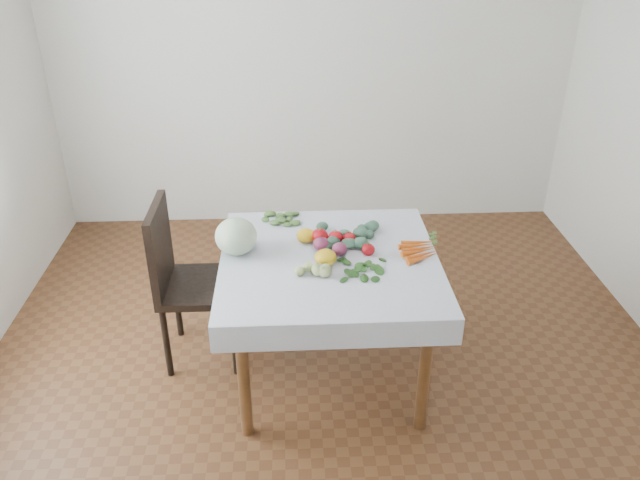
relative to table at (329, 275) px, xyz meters
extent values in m
plane|color=brown|center=(0.00, 0.00, -0.65)|extent=(4.00, 4.00, 0.00)
cube|color=silver|center=(0.00, 2.00, 0.70)|extent=(4.00, 0.04, 2.70)
cube|color=brown|center=(0.00, 0.00, 0.08)|extent=(1.00, 1.00, 0.04)
cylinder|color=brown|center=(-0.44, -0.44, -0.30)|extent=(0.06, 0.06, 0.71)
cylinder|color=brown|center=(0.44, -0.44, -0.30)|extent=(0.06, 0.06, 0.71)
cylinder|color=brown|center=(-0.44, 0.44, -0.30)|extent=(0.06, 0.06, 0.71)
cylinder|color=brown|center=(0.44, 0.44, -0.30)|extent=(0.06, 0.06, 0.71)
cube|color=white|center=(0.00, 0.00, 0.10)|extent=(1.12, 1.12, 0.01)
cube|color=black|center=(-0.71, 0.21, -0.18)|extent=(0.44, 0.44, 0.04)
cube|color=black|center=(-0.91, 0.22, 0.08)|extent=(0.05, 0.44, 0.48)
cylinder|color=black|center=(-0.90, 0.03, -0.43)|extent=(0.04, 0.04, 0.45)
cylinder|color=black|center=(-0.52, 0.02, -0.43)|extent=(0.04, 0.04, 0.45)
cylinder|color=black|center=(-0.90, 0.40, -0.43)|extent=(0.04, 0.04, 0.45)
cylinder|color=black|center=(-0.52, 0.40, -0.43)|extent=(0.04, 0.04, 0.45)
ellipsoid|color=silver|center=(-0.48, 0.08, 0.20)|extent=(0.25, 0.25, 0.20)
ellipsoid|color=#AF0B13|center=(-0.04, 0.17, 0.14)|extent=(0.11, 0.11, 0.08)
ellipsoid|color=#AF0B13|center=(0.20, 0.03, 0.13)|extent=(0.08, 0.08, 0.06)
ellipsoid|color=#AF0B13|center=(0.12, 0.16, 0.13)|extent=(0.09, 0.09, 0.06)
ellipsoid|color=#AF0B13|center=(0.04, 0.17, 0.14)|extent=(0.10, 0.10, 0.07)
ellipsoid|color=yellow|center=(-0.12, 0.19, 0.14)|extent=(0.13, 0.13, 0.07)
ellipsoid|color=yellow|center=(-0.02, -0.05, 0.14)|extent=(0.15, 0.15, 0.08)
ellipsoid|color=maroon|center=(0.05, 0.03, 0.14)|extent=(0.09, 0.09, 0.07)
ellipsoid|color=maroon|center=(-0.04, 0.09, 0.14)|extent=(0.10, 0.10, 0.07)
ellipsoid|color=tan|center=(-0.08, -0.17, 0.13)|extent=(0.06, 0.06, 0.05)
ellipsoid|color=tan|center=(-0.11, -0.16, 0.13)|extent=(0.06, 0.06, 0.05)
ellipsoid|color=tan|center=(-0.10, -0.19, 0.13)|extent=(0.06, 0.06, 0.05)
ellipsoid|color=tan|center=(-0.06, -0.15, 0.13)|extent=(0.06, 0.06, 0.05)
ellipsoid|color=tan|center=(-0.15, -0.17, 0.13)|extent=(0.06, 0.06, 0.05)
ellipsoid|color=tan|center=(-0.05, -0.20, 0.13)|extent=(0.06, 0.06, 0.05)
ellipsoid|color=tan|center=(-0.09, -0.12, 0.13)|extent=(0.06, 0.06, 0.05)
cone|color=#E35719|center=(0.48, 0.12, 0.12)|extent=(0.20, 0.04, 0.03)
cone|color=#E35719|center=(0.48, 0.09, 0.12)|extent=(0.20, 0.06, 0.03)
cone|color=#E35719|center=(0.48, 0.06, 0.12)|extent=(0.20, 0.08, 0.03)
cone|color=#E35719|center=(0.48, 0.02, 0.12)|extent=(0.20, 0.09, 0.03)
cone|color=#E35719|center=(0.48, -0.01, 0.12)|extent=(0.20, 0.11, 0.03)
cone|color=#E35719|center=(0.48, -0.04, 0.12)|extent=(0.19, 0.12, 0.03)
ellipsoid|color=#395E45|center=(0.14, 0.22, 0.13)|extent=(0.07, 0.07, 0.05)
ellipsoid|color=#395E45|center=(0.09, 0.23, 0.13)|extent=(0.07, 0.07, 0.05)
ellipsoid|color=#395E45|center=(0.13, 0.18, 0.13)|extent=(0.07, 0.07, 0.05)
ellipsoid|color=#395E45|center=(0.15, 0.26, 0.13)|extent=(0.07, 0.07, 0.05)
ellipsoid|color=#395E45|center=(0.05, 0.20, 0.13)|extent=(0.07, 0.07, 0.05)
ellipsoid|color=#395E45|center=(0.20, 0.19, 0.13)|extent=(0.07, 0.07, 0.05)
ellipsoid|color=#395E45|center=(0.08, 0.29, 0.13)|extent=(0.07, 0.07, 0.05)
ellipsoid|color=#395E45|center=(0.08, 0.13, 0.13)|extent=(0.07, 0.07, 0.05)
ellipsoid|color=#395E45|center=(0.23, 0.27, 0.13)|extent=(0.07, 0.07, 0.05)
ellipsoid|color=#395E45|center=(-0.02, 0.25, 0.13)|extent=(0.07, 0.07, 0.05)
ellipsoid|color=#395E45|center=(0.20, 0.11, 0.13)|extent=(0.07, 0.07, 0.05)
ellipsoid|color=#395E45|center=(0.15, 0.35, 0.13)|extent=(0.07, 0.07, 0.05)
ellipsoid|color=#265219|center=(0.17, -0.13, 0.11)|extent=(0.06, 0.04, 0.01)
ellipsoid|color=#265219|center=(0.13, -0.11, 0.11)|extent=(0.06, 0.04, 0.01)
ellipsoid|color=#265219|center=(0.15, -0.15, 0.11)|extent=(0.06, 0.04, 0.01)
ellipsoid|color=#265219|center=(0.18, -0.11, 0.11)|extent=(0.06, 0.04, 0.01)
ellipsoid|color=#265219|center=(0.10, -0.13, 0.11)|extent=(0.06, 0.04, 0.01)
ellipsoid|color=#265219|center=(0.19, -0.16, 0.11)|extent=(0.06, 0.04, 0.01)
ellipsoid|color=#265219|center=(0.14, -0.08, 0.11)|extent=(0.06, 0.04, 0.01)
ellipsoid|color=#265219|center=(0.11, -0.17, 0.11)|extent=(0.06, 0.04, 0.01)
ellipsoid|color=#265219|center=(0.22, -0.12, 0.11)|extent=(0.06, 0.04, 0.01)
ellipsoid|color=#265219|center=(0.08, -0.09, 0.11)|extent=(0.06, 0.04, 0.01)
ellipsoid|color=#265219|center=(0.17, -0.19, 0.11)|extent=(0.06, 0.04, 0.01)
ellipsoid|color=#265219|center=(0.19, -0.06, 0.11)|extent=(0.06, 0.04, 0.01)
ellipsoid|color=#265219|center=(0.06, -0.15, 0.11)|extent=(0.06, 0.04, 0.01)
ellipsoid|color=#265219|center=(0.24, -0.16, 0.11)|extent=(0.06, 0.04, 0.01)
ellipsoid|color=#265219|center=(0.10, -0.04, 0.11)|extent=(0.06, 0.04, 0.01)
ellipsoid|color=#265219|center=(0.11, -0.22, 0.11)|extent=(0.06, 0.04, 0.01)
ellipsoid|color=#265219|center=(0.25, -0.08, 0.11)|extent=(0.06, 0.04, 0.01)
ellipsoid|color=#265219|center=(0.02, -0.10, 0.11)|extent=(0.06, 0.04, 0.01)
ellipsoid|color=#537A38|center=(-0.24, 0.45, 0.11)|extent=(0.05, 0.05, 0.02)
ellipsoid|color=#537A38|center=(-0.28, 0.46, 0.11)|extent=(0.05, 0.05, 0.02)
ellipsoid|color=#537A38|center=(-0.25, 0.43, 0.11)|extent=(0.05, 0.05, 0.02)
ellipsoid|color=#537A38|center=(-0.24, 0.48, 0.11)|extent=(0.05, 0.05, 0.02)
ellipsoid|color=#537A38|center=(-0.30, 0.44, 0.11)|extent=(0.05, 0.05, 0.02)
ellipsoid|color=#537A38|center=(-0.21, 0.43, 0.11)|extent=(0.05, 0.05, 0.02)
ellipsoid|color=#537A38|center=(-0.28, 0.50, 0.11)|extent=(0.05, 0.05, 0.02)
ellipsoid|color=#537A38|center=(-0.28, 0.40, 0.11)|extent=(0.05, 0.05, 0.02)
ellipsoid|color=#537A38|center=(-0.19, 0.48, 0.11)|extent=(0.05, 0.05, 0.02)
ellipsoid|color=#537A38|center=(-0.34, 0.47, 0.11)|extent=(0.05, 0.05, 0.02)
ellipsoid|color=#537A38|center=(-0.21, 0.39, 0.11)|extent=(0.05, 0.05, 0.02)
ellipsoid|color=#537A38|center=(-0.24, 0.53, 0.11)|extent=(0.05, 0.05, 0.02)
ellipsoid|color=#537A38|center=(-0.34, 0.40, 0.11)|extent=(0.05, 0.05, 0.02)
camera|label=1|loc=(-0.19, -2.77, 1.73)|focal=35.00mm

